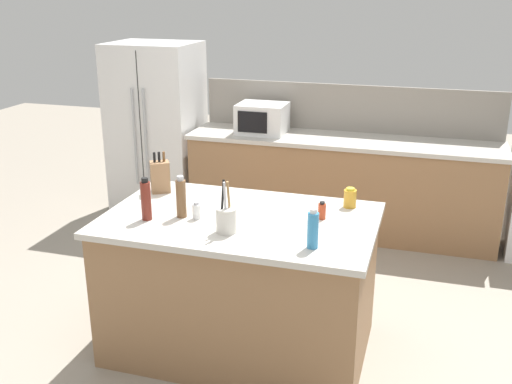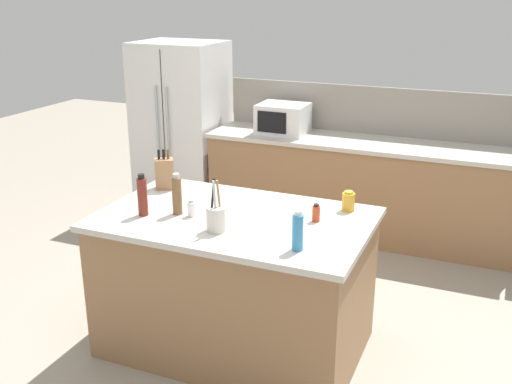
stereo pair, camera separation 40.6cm
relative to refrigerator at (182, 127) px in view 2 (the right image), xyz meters
name	(u,v)px [view 2 (the right image)]	position (x,y,z in m)	size (l,w,h in m)	color
ground_plane	(236,344)	(1.66, -2.25, -0.89)	(14.00, 14.00, 0.00)	gray
back_counter_run	(360,188)	(1.96, -0.05, -0.41)	(2.97, 0.66, 0.94)	#936B47
wall_backsplash	(372,110)	(1.96, 0.27, 0.28)	(2.93, 0.03, 0.46)	gray
kitchen_island	(235,283)	(1.66, -2.25, -0.41)	(1.71, 1.07, 0.94)	#936B47
refrigerator	(182,127)	(0.00, 0.00, 0.00)	(0.87, 0.75, 1.77)	white
microwave	(283,119)	(1.16, -0.05, 0.20)	(0.47, 0.39, 0.29)	white
knife_block	(164,173)	(0.97, -1.95, 0.17)	(0.16, 0.15, 0.29)	#936B47
utensil_crock	(216,218)	(1.66, -2.50, 0.14)	(0.12, 0.12, 0.32)	beige
pepper_grinder	(177,195)	(1.31, -2.35, 0.18)	(0.06, 0.06, 0.27)	brown
salt_shaker	(192,209)	(1.41, -2.35, 0.10)	(0.05, 0.05, 0.11)	silver
dish_soap_bottle	(298,232)	(2.19, -2.57, 0.16)	(0.06, 0.06, 0.23)	#3384BC
honey_jar	(348,201)	(2.29, -1.87, 0.12)	(0.08, 0.08, 0.13)	gold
spice_jar_paprika	(316,213)	(2.16, -2.13, 0.11)	(0.05, 0.05, 0.11)	#B73D1E
vinegar_bottle	(142,196)	(1.12, -2.45, 0.18)	(0.06, 0.06, 0.27)	maroon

